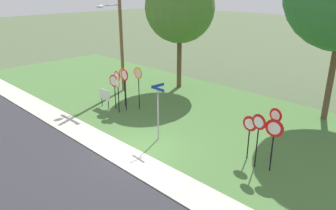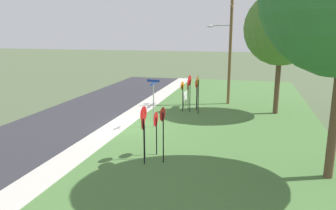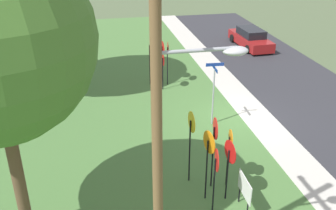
# 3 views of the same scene
# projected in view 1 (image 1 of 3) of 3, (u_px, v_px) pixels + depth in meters

# --- Properties ---
(ground_plane) EXTENTS (160.00, 160.00, 0.00)m
(ground_plane) POSITION_uv_depth(u_px,v_px,m) (139.00, 152.00, 15.94)
(ground_plane) COLOR #4C5B3D
(road_asphalt) EXTENTS (44.00, 6.40, 0.01)m
(road_asphalt) POSITION_uv_depth(u_px,v_px,m) (46.00, 193.00, 12.73)
(road_asphalt) COLOR #2D2D33
(road_asphalt) RESTS_ON ground_plane
(sidewalk_strip) EXTENTS (44.00, 1.60, 0.06)m
(sidewalk_strip) POSITION_uv_depth(u_px,v_px,m) (126.00, 157.00, 15.39)
(sidewalk_strip) COLOR #BCB7AD
(sidewalk_strip) RESTS_ON ground_plane
(grass_median) EXTENTS (44.00, 12.00, 0.04)m
(grass_median) POSITION_uv_depth(u_px,v_px,m) (213.00, 118.00, 19.93)
(grass_median) COLOR #477038
(grass_median) RESTS_ON ground_plane
(stop_sign_near_left) EXTENTS (0.79, 0.12, 2.29)m
(stop_sign_near_left) POSITION_uv_depth(u_px,v_px,m) (114.00, 84.00, 20.83)
(stop_sign_near_left) COLOR black
(stop_sign_near_left) RESTS_ON grass_median
(stop_sign_near_right) EXTENTS (0.75, 0.10, 2.83)m
(stop_sign_near_right) POSITION_uv_depth(u_px,v_px,m) (138.00, 79.00, 20.53)
(stop_sign_near_right) COLOR black
(stop_sign_near_right) RESTS_ON grass_median
(stop_sign_far_left) EXTENTS (0.77, 0.17, 2.64)m
(stop_sign_far_left) POSITION_uv_depth(u_px,v_px,m) (124.00, 79.00, 21.09)
(stop_sign_far_left) COLOR black
(stop_sign_far_left) RESTS_ON grass_median
(stop_sign_far_center) EXTENTS (0.73, 0.15, 2.34)m
(stop_sign_far_center) POSITION_uv_depth(u_px,v_px,m) (117.00, 80.00, 21.56)
(stop_sign_far_center) COLOR black
(stop_sign_far_center) RESTS_ON grass_median
(stop_sign_far_right) EXTENTS (0.61, 0.13, 2.26)m
(stop_sign_far_right) POSITION_uv_depth(u_px,v_px,m) (118.00, 88.00, 20.19)
(stop_sign_far_right) COLOR black
(stop_sign_far_right) RESTS_ON grass_median
(stop_sign_center_tall) EXTENTS (0.76, 0.13, 2.75)m
(stop_sign_center_tall) POSITION_uv_depth(u_px,v_px,m) (125.00, 80.00, 20.39)
(stop_sign_center_tall) COLOR black
(stop_sign_center_tall) RESTS_ON grass_median
(yield_sign_near_left) EXTENTS (0.80, 0.13, 2.44)m
(yield_sign_near_left) POSITION_uv_depth(u_px,v_px,m) (274.00, 133.00, 13.58)
(yield_sign_near_left) COLOR black
(yield_sign_near_left) RESTS_ON grass_median
(yield_sign_near_right) EXTENTS (0.71, 0.13, 2.54)m
(yield_sign_near_right) POSITION_uv_depth(u_px,v_px,m) (258.00, 128.00, 13.84)
(yield_sign_near_right) COLOR black
(yield_sign_near_right) RESTS_ON grass_median
(yield_sign_far_left) EXTENTS (0.72, 0.10, 2.15)m
(yield_sign_far_left) POSITION_uv_depth(u_px,v_px,m) (249.00, 128.00, 14.64)
(yield_sign_far_left) COLOR black
(yield_sign_far_left) RESTS_ON grass_median
(yield_sign_far_right) EXTENTS (0.64, 0.13, 2.61)m
(yield_sign_far_right) POSITION_uv_depth(u_px,v_px,m) (275.00, 123.00, 14.33)
(yield_sign_far_right) COLOR black
(yield_sign_far_right) RESTS_ON grass_median
(street_name_post) EXTENTS (0.96, 0.82, 3.02)m
(street_name_post) POSITION_uv_depth(u_px,v_px,m) (158.00, 107.00, 16.53)
(street_name_post) COLOR #9EA0A8
(street_name_post) RESTS_ON grass_median
(utility_pole) EXTENTS (2.10, 2.06, 8.82)m
(utility_pole) POSITION_uv_depth(u_px,v_px,m) (119.00, 28.00, 23.46)
(utility_pole) COLOR brown
(utility_pole) RESTS_ON grass_median
(notice_board) EXTENTS (1.10, 0.07, 1.25)m
(notice_board) POSITION_uv_depth(u_px,v_px,m) (105.00, 95.00, 21.31)
(notice_board) COLOR black
(notice_board) RESTS_ON grass_median
(oak_tree_left) EXTENTS (5.18, 5.18, 8.69)m
(oak_tree_left) POSITION_uv_depth(u_px,v_px,m) (180.00, 8.00, 23.85)
(oak_tree_left) COLOR brown
(oak_tree_left) RESTS_ON grass_median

